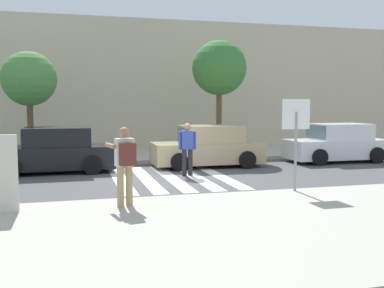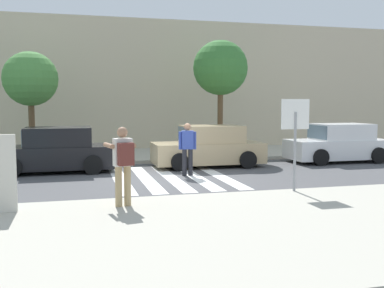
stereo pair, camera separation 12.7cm
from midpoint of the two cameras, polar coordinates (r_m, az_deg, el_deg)
ground_plane at (r=14.25m, az=-2.80°, el=-4.40°), size 120.00×120.00×0.00m
sidewalk_near at (r=8.42m, az=6.32°, el=-10.70°), size 60.00×6.00×0.14m
sidewalk_far at (r=20.09m, az=-6.43°, el=-1.43°), size 60.00×4.80×0.14m
building_facade_far at (r=24.33m, az=-8.07°, el=7.22°), size 56.00×4.00×6.52m
crosswalk_stripe_0 at (r=14.20m, az=-9.32°, el=-4.48°), size 0.44×5.20×0.01m
crosswalk_stripe_1 at (r=14.30m, az=-6.12°, el=-4.37°), size 0.44×5.20×0.01m
crosswalk_stripe_2 at (r=14.44m, az=-2.97°, el=-4.25°), size 0.44×5.20×0.01m
crosswalk_stripe_3 at (r=14.63m, az=0.10°, el=-4.12°), size 0.44×5.20×0.01m
crosswalk_stripe_4 at (r=14.85m, az=3.09°, el=-3.99°), size 0.44×5.20×0.01m
stop_sign at (r=11.63m, az=12.74°, el=2.43°), size 0.76×0.08×2.34m
photographer_with_backpack at (r=9.77m, az=-8.90°, el=-1.95°), size 0.68×0.91×1.72m
pedestrian_crossing at (r=14.66m, az=-0.85°, el=-0.28°), size 0.58×0.29×1.72m
parked_car_black at (r=16.13m, az=-17.26°, el=-0.90°), size 4.10×1.92×1.55m
parked_car_tan at (r=16.84m, az=1.85°, el=-0.43°), size 4.10×1.92×1.55m
parked_car_white at (r=19.16m, az=17.80°, el=0.01°), size 4.10×1.92×1.55m
street_tree_west at (r=18.84m, az=-20.18°, el=7.71°), size 2.13×2.13×4.26m
street_tree_center at (r=19.73m, az=3.29°, el=9.56°), size 2.37×2.37×4.95m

